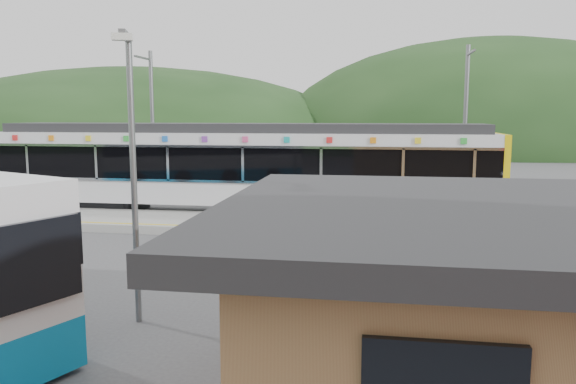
# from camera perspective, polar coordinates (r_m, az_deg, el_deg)

# --- Properties ---
(ground) EXTENTS (120.00, 120.00, 0.00)m
(ground) POSITION_cam_1_polar(r_m,az_deg,el_deg) (17.13, -2.56, -6.04)
(ground) COLOR #4C4C4F
(ground) RESTS_ON ground
(hills) EXTENTS (146.00, 149.00, 26.00)m
(hills) POSITION_cam_1_polar(r_m,az_deg,el_deg) (22.12, 16.28, -3.16)
(hills) COLOR #1E3D19
(hills) RESTS_ON ground
(platform) EXTENTS (26.00, 3.20, 0.30)m
(platform) POSITION_cam_1_polar(r_m,az_deg,el_deg) (20.26, -0.66, -3.41)
(platform) COLOR #9E9E99
(platform) RESTS_ON ground
(yellow_line) EXTENTS (26.00, 0.10, 0.01)m
(yellow_line) POSITION_cam_1_polar(r_m,az_deg,el_deg) (18.97, -1.34, -3.71)
(yellow_line) COLOR yellow
(yellow_line) RESTS_ON platform
(train) EXTENTS (20.44, 3.01, 3.74)m
(train) POSITION_cam_1_polar(r_m,az_deg,el_deg) (23.05, -4.89, 2.75)
(train) COLOR black
(train) RESTS_ON ground
(catenary_mast_west) EXTENTS (0.18, 1.80, 7.00)m
(catenary_mast_west) POSITION_cam_1_polar(r_m,az_deg,el_deg) (26.93, -13.63, 6.67)
(catenary_mast_west) COLOR slate
(catenary_mast_west) RESTS_ON ground
(catenary_mast_east) EXTENTS (0.18, 1.80, 7.00)m
(catenary_mast_east) POSITION_cam_1_polar(r_m,az_deg,el_deg) (25.09, 17.55, 6.45)
(catenary_mast_east) COLOR slate
(catenary_mast_east) RESTS_ON ground
(lamp_post) EXTENTS (0.40, 1.04, 5.62)m
(lamp_post) POSITION_cam_1_polar(r_m,az_deg,el_deg) (11.12, -15.75, 3.69)
(lamp_post) COLOR slate
(lamp_post) RESTS_ON ground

